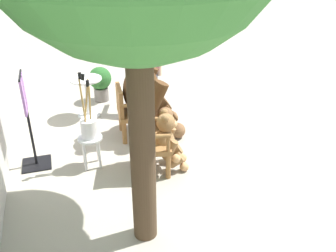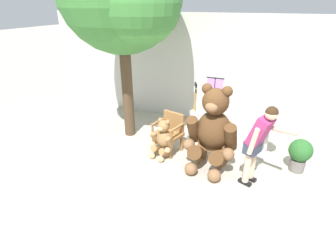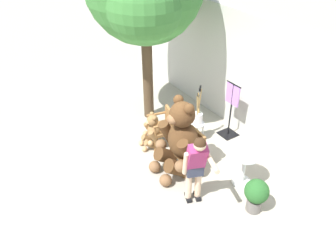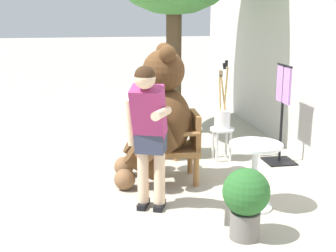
{
  "view_description": "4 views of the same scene",
  "coord_description": "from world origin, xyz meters",
  "px_view_note": "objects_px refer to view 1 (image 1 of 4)",
  "views": [
    {
      "loc": [
        -4.79,
        1.48,
        2.97
      ],
      "look_at": [
        -0.4,
        0.12,
        0.58
      ],
      "focal_mm": 40.0,
      "sensor_mm": 36.0,
      "label": 1
    },
    {
      "loc": [
        1.51,
        -4.26,
        3.03
      ],
      "look_at": [
        -0.29,
        -0.11,
        0.88
      ],
      "focal_mm": 28.0,
      "sensor_mm": 36.0,
      "label": 2
    },
    {
      "loc": [
        4.71,
        -2.86,
        4.61
      ],
      "look_at": [
        0.1,
        0.19,
        0.91
      ],
      "focal_mm": 35.0,
      "sensor_mm": 36.0,
      "label": 3
    },
    {
      "loc": [
        5.92,
        -0.71,
        2.09
      ],
      "look_at": [
        0.12,
        0.36,
        0.6
      ],
      "focal_mm": 50.0,
      "sensor_mm": 36.0,
      "label": 4
    }
  ],
  "objects_px": {
    "wooden_chair_right": "(131,110)",
    "teddy_bear_small": "(168,141)",
    "person_visitor": "(149,63)",
    "white_stool": "(91,144)",
    "brush_bucket": "(89,125)",
    "round_side_table": "(87,93)",
    "teddy_bear_large": "(147,87)",
    "potted_plant": "(100,81)",
    "wooden_chair_left": "(147,140)",
    "clothing_display_stand": "(28,120)"
  },
  "relations": [
    {
      "from": "wooden_chair_right",
      "to": "teddy_bear_small",
      "type": "distance_m",
      "value": 1.09
    },
    {
      "from": "wooden_chair_left",
      "to": "wooden_chair_right",
      "type": "distance_m",
      "value": 1.02
    },
    {
      "from": "person_visitor",
      "to": "potted_plant",
      "type": "xyz_separation_m",
      "value": [
        0.76,
        0.79,
        -0.53
      ]
    },
    {
      "from": "wooden_chair_left",
      "to": "brush_bucket",
      "type": "bearing_deg",
      "value": 65.81
    },
    {
      "from": "clothing_display_stand",
      "to": "teddy_bear_large",
      "type": "bearing_deg",
      "value": -76.38
    },
    {
      "from": "teddy_bear_small",
      "to": "brush_bucket",
      "type": "relative_size",
      "value": 0.91
    },
    {
      "from": "person_visitor",
      "to": "white_stool",
      "type": "height_order",
      "value": "person_visitor"
    },
    {
      "from": "teddy_bear_large",
      "to": "brush_bucket",
      "type": "height_order",
      "value": "teddy_bear_large"
    },
    {
      "from": "wooden_chair_right",
      "to": "person_visitor",
      "type": "distance_m",
      "value": 1.1
    },
    {
      "from": "person_visitor",
      "to": "wooden_chair_right",
      "type": "bearing_deg",
      "value": 148.29
    },
    {
      "from": "white_stool",
      "to": "clothing_display_stand",
      "type": "distance_m",
      "value": 0.89
    },
    {
      "from": "white_stool",
      "to": "round_side_table",
      "type": "bearing_deg",
      "value": -4.87
    },
    {
      "from": "wooden_chair_right",
      "to": "potted_plant",
      "type": "relative_size",
      "value": 1.26
    },
    {
      "from": "brush_bucket",
      "to": "potted_plant",
      "type": "height_order",
      "value": "brush_bucket"
    },
    {
      "from": "brush_bucket",
      "to": "wooden_chair_left",
      "type": "bearing_deg",
      "value": -114.19
    },
    {
      "from": "teddy_bear_large",
      "to": "person_visitor",
      "type": "bearing_deg",
      "value": -16.29
    },
    {
      "from": "wooden_chair_right",
      "to": "white_stool",
      "type": "relative_size",
      "value": 1.87
    },
    {
      "from": "white_stool",
      "to": "round_side_table",
      "type": "height_order",
      "value": "round_side_table"
    },
    {
      "from": "brush_bucket",
      "to": "round_side_table",
      "type": "distance_m",
      "value": 1.68
    },
    {
      "from": "wooden_chair_right",
      "to": "white_stool",
      "type": "bearing_deg",
      "value": 133.62
    },
    {
      "from": "white_stool",
      "to": "brush_bucket",
      "type": "bearing_deg",
      "value": 28.89
    },
    {
      "from": "white_stool",
      "to": "brush_bucket",
      "type": "height_order",
      "value": "brush_bucket"
    },
    {
      "from": "brush_bucket",
      "to": "teddy_bear_large",
      "type": "bearing_deg",
      "value": -55.69
    },
    {
      "from": "teddy_bear_small",
      "to": "potted_plant",
      "type": "relative_size",
      "value": 1.27
    },
    {
      "from": "round_side_table",
      "to": "potted_plant",
      "type": "height_order",
      "value": "round_side_table"
    },
    {
      "from": "round_side_table",
      "to": "potted_plant",
      "type": "relative_size",
      "value": 1.06
    },
    {
      "from": "teddy_bear_large",
      "to": "round_side_table",
      "type": "bearing_deg",
      "value": 41.34
    },
    {
      "from": "wooden_chair_right",
      "to": "white_stool",
      "type": "height_order",
      "value": "wooden_chair_right"
    },
    {
      "from": "wooden_chair_left",
      "to": "round_side_table",
      "type": "distance_m",
      "value": 2.07
    },
    {
      "from": "round_side_table",
      "to": "teddy_bear_small",
      "type": "bearing_deg",
      "value": -156.53
    },
    {
      "from": "teddy_bear_large",
      "to": "teddy_bear_small",
      "type": "xyz_separation_m",
      "value": [
        -1.04,
        -0.01,
        -0.41
      ]
    },
    {
      "from": "wooden_chair_left",
      "to": "clothing_display_stand",
      "type": "bearing_deg",
      "value": 68.71
    },
    {
      "from": "wooden_chair_right",
      "to": "potted_plant",
      "type": "distance_m",
      "value": 1.63
    },
    {
      "from": "brush_bucket",
      "to": "clothing_display_stand",
      "type": "height_order",
      "value": "brush_bucket"
    },
    {
      "from": "brush_bucket",
      "to": "wooden_chair_right",
      "type": "bearing_deg",
      "value": -46.41
    },
    {
      "from": "teddy_bear_small",
      "to": "clothing_display_stand",
      "type": "xyz_separation_m",
      "value": [
        0.61,
        1.78,
        0.3
      ]
    },
    {
      "from": "brush_bucket",
      "to": "potted_plant",
      "type": "bearing_deg",
      "value": -11.44
    },
    {
      "from": "wooden_chair_left",
      "to": "wooden_chair_right",
      "type": "xyz_separation_m",
      "value": [
        1.02,
        0.0,
        0.0
      ]
    },
    {
      "from": "clothing_display_stand",
      "to": "brush_bucket",
      "type": "bearing_deg",
      "value": -108.41
    },
    {
      "from": "wooden_chair_right",
      "to": "round_side_table",
      "type": "distance_m",
      "value": 1.13
    },
    {
      "from": "teddy_bear_small",
      "to": "potted_plant",
      "type": "height_order",
      "value": "teddy_bear_small"
    },
    {
      "from": "teddy_bear_large",
      "to": "round_side_table",
      "type": "distance_m",
      "value": 1.36
    },
    {
      "from": "wooden_chair_right",
      "to": "teddy_bear_small",
      "type": "height_order",
      "value": "teddy_bear_small"
    },
    {
      "from": "wooden_chair_left",
      "to": "clothing_display_stand",
      "type": "distance_m",
      "value": 1.63
    },
    {
      "from": "teddy_bear_large",
      "to": "brush_bucket",
      "type": "relative_size",
      "value": 1.79
    },
    {
      "from": "teddy_bear_small",
      "to": "person_visitor",
      "type": "relative_size",
      "value": 0.55
    },
    {
      "from": "brush_bucket",
      "to": "teddy_bear_small",
      "type": "bearing_deg",
      "value": -109.19
    },
    {
      "from": "potted_plant",
      "to": "clothing_display_stand",
      "type": "bearing_deg",
      "value": 148.92
    },
    {
      "from": "wooden_chair_left",
      "to": "teddy_bear_large",
      "type": "distance_m",
      "value": 1.11
    },
    {
      "from": "round_side_table",
      "to": "potted_plant",
      "type": "bearing_deg",
      "value": -26.89
    }
  ]
}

